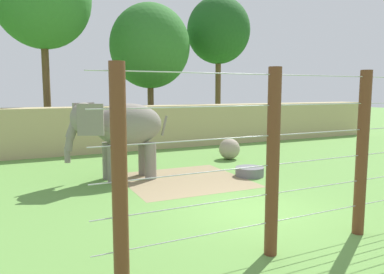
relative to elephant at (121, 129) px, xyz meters
name	(u,v)px	position (x,y,z in m)	size (l,w,h in m)	color
ground_plane	(251,211)	(2.15, -5.23, -1.91)	(120.00, 120.00, 0.00)	#609342
dirt_patch	(184,180)	(2.05, -1.13, -1.91)	(4.33, 4.28, 0.01)	#937F5B
embankment_wall	(124,128)	(2.15, 7.02, -0.70)	(36.00, 1.80, 2.43)	tan
elephant	(121,129)	(0.00, 0.00, 0.00)	(3.90, 1.64, 2.89)	gray
enrichment_ball	(229,149)	(5.81, 1.76, -1.41)	(1.01, 1.01, 1.01)	gray
cable_fence	(320,158)	(2.16, -7.64, -0.03)	(9.62, 0.26, 3.75)	brown
water_tub	(250,171)	(4.60, -1.65, -1.73)	(1.10, 1.10, 0.35)	slate
tree_behind_wall	(150,46)	(5.58, 12.01, 4.48)	(5.62, 5.62, 9.37)	brown
tree_right_of_centre	(219,31)	(11.56, 12.71, 6.05)	(4.96, 4.96, 10.61)	brown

